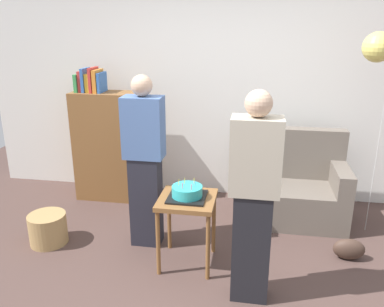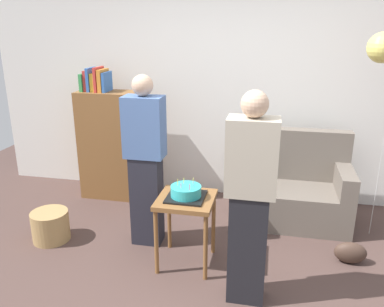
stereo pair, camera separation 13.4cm
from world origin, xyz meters
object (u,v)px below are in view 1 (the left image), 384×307
Objects in this scene: couch at (292,188)px; handbag at (349,249)px; side_table at (187,208)px; person_holding_cake at (254,199)px; bookshelf at (109,144)px; birthday_cake at (187,192)px; person_blowing_candles at (145,162)px; wicker_basket at (48,229)px.

couch is 0.93m from handbag.
person_holding_cake reaches higher than side_table.
bookshelf is 2.37m from person_holding_cake.
bookshelf is 4.93× the size of birthday_cake.
side_table is 0.39× the size of person_blowing_candles.
couch is at bearing -108.06° from person_holding_cake.
person_blowing_candles reaches higher than side_table.
side_table is 0.73m from person_holding_cake.
side_table is 0.61m from person_blowing_candles.
wicker_basket is at bearing -160.66° from person_blowing_candles.
couch is at bearing 121.09° from handbag.
birthday_cake reaches higher than wicker_basket.
person_blowing_candles is (0.73, -0.97, 0.15)m from bookshelf.
bookshelf is 1.22m from person_blowing_candles.
couch is at bearing 47.46° from side_table.
birthday_cake is 0.89× the size of wicker_basket.
bookshelf is 1.72m from side_table.
side_table is 0.15m from birthday_cake.
couch is 2.56m from wicker_basket.
birthday_cake is 0.68m from person_holding_cake.
birthday_cake is at bearing -35.13° from person_holding_cake.
couch is 0.70× the size of bookshelf.
wicker_basket is (-0.22, -1.14, -0.53)m from bookshelf.
couch reaches higher than wicker_basket.
person_holding_cake is at bearing -143.10° from handbag.
handbag is (0.46, -0.77, -0.24)m from couch.
side_table is 0.39× the size of person_holding_cake.
bookshelf is at bearing 79.13° from wicker_basket.
couch is at bearing -4.98° from bookshelf.
couch is 1.73× the size of side_table.
bookshelf is at bearing -44.76° from person_holding_cake.
person_blowing_candles is (-0.45, 0.28, 0.15)m from birthday_cake.
person_blowing_candles is 2.02m from handbag.
bookshelf is (-2.15, 0.19, 0.34)m from couch.
handbag is (1.88, 0.01, -0.73)m from person_blowing_candles.
wicker_basket is (-2.37, -0.96, -0.19)m from couch.
couch is 1.70m from person_blowing_candles.
person_blowing_candles is 5.82× the size of handbag.
person_blowing_candles reaches higher than wicker_basket.
person_blowing_candles reaches higher than bookshelf.
bookshelf is at bearing 135.81° from person_blowing_candles.
bookshelf is 1.72m from birthday_cake.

